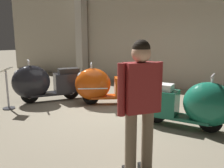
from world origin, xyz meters
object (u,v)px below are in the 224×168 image
scooter_1 (104,86)px  scooter_2 (192,104)px  visitor_0 (140,100)px  info_stanchion (7,92)px  scooter_0 (43,83)px

scooter_1 → scooter_2: scooter_1 is taller
scooter_2 → visitor_0: bearing=-97.9°
scooter_1 → visitor_0: size_ratio=1.01×
scooter_2 → info_stanchion: scooter_2 is taller
scooter_2 → visitor_0: (-0.06, -1.88, 0.47)m
scooter_0 → scooter_2: 3.77m
scooter_2 → visitor_0: 1.94m
scooter_1 → info_stanchion: 2.30m
scooter_0 → scooter_1: 1.62m
visitor_0 → info_stanchion: visitor_0 is taller
scooter_1 → visitor_0: visitor_0 is taller
scooter_0 → scooter_2: bearing=126.6°
visitor_0 → info_stanchion: size_ratio=1.64×
scooter_0 → visitor_0: 4.02m
scooter_2 → scooter_1: bearing=164.7°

